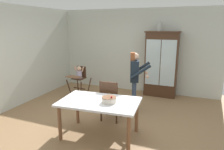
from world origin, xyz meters
TOP-DOWN VIEW (x-y plane):
  - ground_plane at (0.00, 0.00)m, footprint 6.24×6.24m
  - wall_back at (0.00, 2.63)m, footprint 5.32×0.06m
  - wall_left at (-2.63, 0.00)m, footprint 0.06×5.32m
  - china_cabinet at (0.88, 2.37)m, footprint 1.02×0.48m
  - ceramic_vase at (0.76, 2.37)m, footprint 0.13×0.13m
  - high_chair_with_toddler at (-1.45, 1.37)m, footprint 0.62×0.72m
  - adult_person at (0.47, 0.83)m, footprint 0.60×0.59m
  - dining_table at (0.16, -0.56)m, footprint 1.60×1.06m
  - birthday_cake at (0.37, -0.57)m, footprint 0.28×0.28m
  - dining_chair_far_side at (0.10, 0.12)m, footprint 0.46×0.46m

SIDE VIEW (x-z plane):
  - ground_plane at x=0.00m, z-range 0.00..0.00m
  - dining_chair_far_side at x=0.10m, z-range 0.08..1.04m
  - dining_table at x=0.16m, z-range 0.28..1.02m
  - high_chair_with_toddler at x=-1.45m, z-range 0.18..1.13m
  - birthday_cake at x=0.37m, z-range 0.70..0.89m
  - adult_person at x=0.47m, z-range 0.20..1.73m
  - china_cabinet at x=0.88m, z-range 0.01..2.01m
  - wall_back at x=0.00m, z-range 0.00..2.70m
  - wall_left at x=-2.63m, z-range 0.00..2.70m
  - ceramic_vase at x=0.76m, z-range 1.98..2.25m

